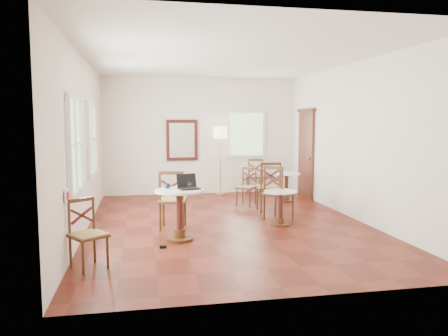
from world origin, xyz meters
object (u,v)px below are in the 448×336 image
Objects in this scene: chair_back_b at (247,187)px; navy_mug at (168,186)px; laptop at (188,185)px; chair_back_a at (255,176)px; chair_mid_a at (269,187)px; chair_near_b at (87,234)px; cafe_table_back at (286,184)px; power_adapter at (163,247)px; chair_near_a at (173,200)px; water_glass at (190,185)px; cafe_table_near at (179,209)px; mouse at (186,188)px; chair_mid_b at (278,193)px; floor_lamp at (220,137)px; cafe_table_mid at (280,204)px.

chair_back_b is 8.58× the size of navy_mug.
navy_mug is at bearing 147.58° from laptop.
chair_mid_a is at bearing 88.88° from chair_back_a.
chair_near_b is at bearing 62.04° from chair_back_a.
power_adapter is (-3.05, -3.31, -0.40)m from cafe_table_back.
chair_near_b is at bearing 46.76° from chair_mid_a.
navy_mug is (-0.12, -0.60, 0.33)m from chair_near_a.
chair_back_a reaches higher than navy_mug.
cafe_table_back is 0.65× the size of chair_near_a.
chair_back_b is at bearing -122.61° from chair_near_a.
water_glass is (0.23, -0.72, 0.35)m from chair_near_a.
cafe_table_near is at bearing 67.15° from chair_back_a.
chair_mid_a is 10.55× the size of navy_mug.
cafe_table_back is at bearing 43.72° from mouse.
chair_mid_a is at bearing -43.80° from chair_mid_b.
navy_mug reaches higher than cafe_table_back.
laptop is at bearing 68.31° from chair_back_a.
laptop is (1.42, 1.18, 0.42)m from chair_near_b.
chair_near_a is 0.99× the size of chair_mid_a.
chair_mid_b is (-0.06, -0.80, -0.00)m from chair_mid_a.
floor_lamp reaches higher than chair_mid_b.
chair_mid_a is 2.31m from chair_back_a.
power_adapter is at bearing -125.17° from cafe_table_near.
chair_near_b reaches higher than cafe_table_back.
cafe_table_back is 0.64× the size of chair_mid_b.
laptop is (-1.26, -4.06, -0.62)m from floor_lamp.
water_glass is at bearing -19.36° from navy_mug.
chair_near_a reaches higher than cafe_table_mid.
cafe_table_near is 9.42× the size of mouse.
floor_lamp reaches higher than chair_back_a.
floor_lamp reaches higher than cafe_table_back.
cafe_table_near is 0.95× the size of chair_back_b.
water_glass is at bearing 49.31° from chair_mid_a.
chair_mid_a is (2.08, 1.11, 0.01)m from chair_near_a.
cafe_table_mid is 0.71× the size of chair_near_b.
cafe_table_mid is at bearing 4.25° from laptop.
chair_back_a is 4.66m from laptop.
navy_mug is at bearing 73.35° from chair_mid_b.
chair_mid_a is 12.19× the size of mouse.
chair_near_b is 0.85× the size of chair_mid_b.
floor_lamp is 5.06m from power_adapter.
chair_back_a is 8.28× the size of water_glass.
floor_lamp reaches higher than navy_mug.
chair_back_b is (-0.14, 1.98, 0.03)m from cafe_table_mid.
laptop is 4.42× the size of mouse.
cafe_table_back is 1.78× the size of laptop.
cafe_table_mid is 0.74× the size of chair_back_b.
chair_back_a reaches higher than cafe_table_mid.
chair_back_a is at bearing -92.87° from chair_mid_a.
water_glass is at bearing -132.13° from cafe_table_back.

